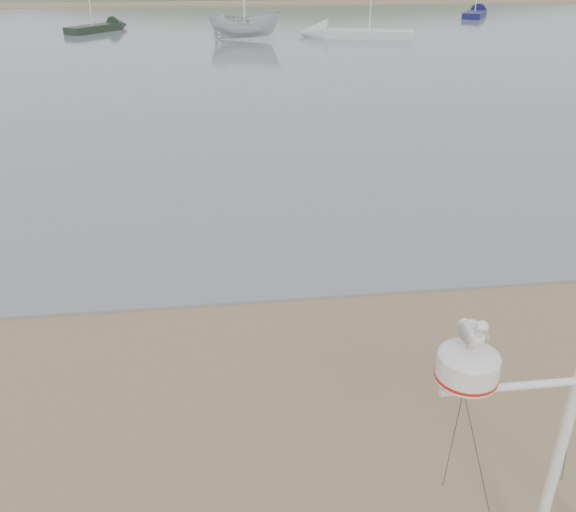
{
  "coord_description": "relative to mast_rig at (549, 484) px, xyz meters",
  "views": [
    {
      "loc": [
        1.59,
        -4.79,
        5.27
      ],
      "look_at": [
        2.33,
        1.0,
        2.35
      ],
      "focal_mm": 38.0,
      "sensor_mm": 36.0,
      "label": 1
    }
  ],
  "objects": [
    {
      "name": "ground",
      "position": [
        -4.33,
        1.26,
        -1.12
      ],
      "size": [
        560.0,
        560.0,
        0.0
      ],
      "primitive_type": "plane",
      "color": "#7F6249",
      "rests_on": "ground"
    },
    {
      "name": "sandbar",
      "position": [
        -4.33,
        71.26,
        -1.05
      ],
      "size": [
        560.0,
        7.0,
        0.07
      ],
      "primitive_type": "cube",
      "color": "#7F6249",
      "rests_on": "water"
    },
    {
      "name": "hill_ridge",
      "position": [
        14.18,
        236.26,
        -20.82
      ],
      "size": [
        620.0,
        180.0,
        80.0
      ],
      "color": "#263817",
      "rests_on": "ground"
    },
    {
      "name": "mast_rig",
      "position": [
        0.0,
        0.0,
        0.0
      ],
      "size": [
        2.06,
        2.2,
        4.66
      ],
      "color": "white",
      "rests_on": "ground"
    },
    {
      "name": "boat_white",
      "position": [
        -0.15,
        39.39,
        1.26
      ],
      "size": [
        2.02,
        1.98,
        4.69
      ],
      "primitive_type": "imported",
      "rotation": [
        0.0,
        0.0,
        1.45
      ],
      "color": "beige",
      "rests_on": "water"
    },
    {
      "name": "sailboat_dark_mid",
      "position": [
        -10.05,
        46.07,
        -0.82
      ],
      "size": [
        4.54,
        5.44,
        5.75
      ],
      "color": "black",
      "rests_on": "ground"
    },
    {
      "name": "sailboat_blue_far",
      "position": [
        22.09,
        53.74,
        -0.82
      ],
      "size": [
        4.51,
        6.2,
        6.28
      ],
      "color": "#131443",
      "rests_on": "ground"
    },
    {
      "name": "sailboat_white_near",
      "position": [
        6.16,
        39.83,
        -0.82
      ],
      "size": [
        8.18,
        4.13,
        7.88
      ],
      "color": "beige",
      "rests_on": "ground"
    }
  ]
}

